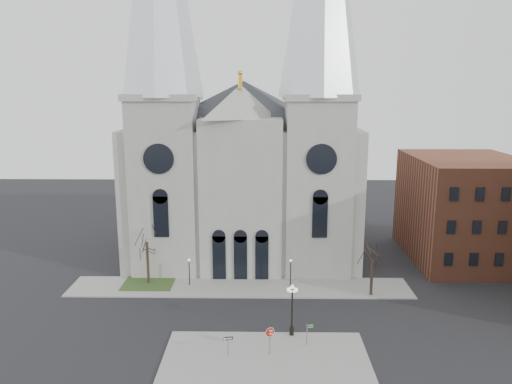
{
  "coord_description": "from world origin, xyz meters",
  "views": [
    {
      "loc": [
        2.72,
        -44.11,
        23.41
      ],
      "look_at": [
        1.96,
        8.0,
        12.23
      ],
      "focal_mm": 35.0,
      "sensor_mm": 36.0,
      "label": 1
    }
  ],
  "objects_px": {
    "stop_sign": "(270,335)",
    "one_way_sign": "(228,342)",
    "globe_lamp": "(292,304)",
    "street_name_sign": "(308,332)"
  },
  "relations": [
    {
      "from": "one_way_sign",
      "to": "street_name_sign",
      "type": "height_order",
      "value": "street_name_sign"
    },
    {
      "from": "globe_lamp",
      "to": "street_name_sign",
      "type": "bearing_deg",
      "value": -53.03
    },
    {
      "from": "street_name_sign",
      "to": "stop_sign",
      "type": "bearing_deg",
      "value": -167.84
    },
    {
      "from": "street_name_sign",
      "to": "one_way_sign",
      "type": "bearing_deg",
      "value": -177.11
    },
    {
      "from": "stop_sign",
      "to": "street_name_sign",
      "type": "relative_size",
      "value": 1.25
    },
    {
      "from": "globe_lamp",
      "to": "street_name_sign",
      "type": "height_order",
      "value": "globe_lamp"
    },
    {
      "from": "stop_sign",
      "to": "globe_lamp",
      "type": "distance_m",
      "value": 4.31
    },
    {
      "from": "stop_sign",
      "to": "street_name_sign",
      "type": "distance_m",
      "value": 3.92
    },
    {
      "from": "globe_lamp",
      "to": "one_way_sign",
      "type": "distance_m",
      "value": 7.23
    },
    {
      "from": "stop_sign",
      "to": "one_way_sign",
      "type": "distance_m",
      "value": 3.71
    }
  ]
}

